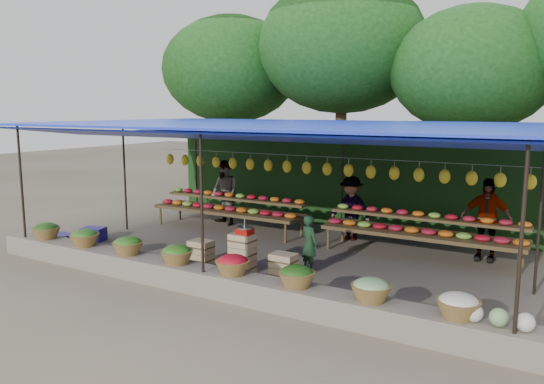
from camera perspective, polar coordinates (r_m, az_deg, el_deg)
The scene contains 16 objects.
ground at distance 11.50m, azimuth 1.64°, elevation -6.76°, with size 60.00×60.00×0.00m, color brown.
stone_curb at distance 9.25m, azimuth -6.81°, elevation -9.49°, with size 10.60×0.55×0.40m, color #6B6256.
stall_canopy at distance 11.14m, azimuth 1.87°, elevation 6.69°, with size 10.80×6.60×2.82m.
produce_baskets at distance 9.20m, azimuth -7.35°, elevation -7.22°, with size 8.98×0.58×0.34m.
netting_backdrop at distance 14.04m, azimuth 7.95°, elevation 1.22°, with size 10.60×0.06×2.50m, color #1D3F16.
tree_row at distance 16.58m, azimuth 13.96°, elevation 14.18°, with size 16.51×5.50×7.12m.
fruit_table_left at distance 13.78m, azimuth -4.66°, elevation -1.57°, with size 4.21×0.95×0.93m.
fruit_table_right at distance 11.67m, azimuth 15.82°, elevation -3.81°, with size 4.21×0.95×0.93m.
crate_counter at distance 10.21m, azimuth -3.33°, elevation -7.00°, with size 2.35×0.34×0.77m.
weighing_scale at distance 10.03m, azimuth -2.95°, elevation -4.13°, with size 0.30×0.30×0.32m.
vendor_seated at distance 10.23m, azimuth 4.01°, elevation -5.55°, with size 0.41×0.27×1.11m, color #193720.
customer_left at distance 14.33m, azimuth -5.10°, elevation -0.07°, with size 0.85×0.67×1.76m, color slate.
customer_mid at distance 12.78m, azimuth 8.50°, elevation -1.72°, with size 1.00×0.57×1.54m, color slate.
customer_right at distance 11.75m, azimuth 22.04°, elevation -2.76°, with size 1.01×0.42×1.72m, color slate.
blue_crate_front at distance 12.91m, azimuth -21.67°, elevation -4.93°, with size 0.53×0.38×0.32m, color navy.
blue_crate_back at distance 13.39m, azimuth -18.63°, elevation -4.30°, with size 0.52×0.37×0.31m, color navy.
Camera 1 is at (5.39, -9.67, 3.11)m, focal length 35.00 mm.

